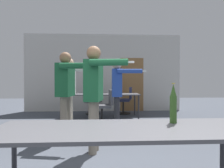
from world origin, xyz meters
TOP-DOWN VIEW (x-y plane):
  - back_wall at (0.03, 6.23)m, footprint 5.99×0.12m
  - conference_table_near at (0.11, 0.21)m, footprint 2.27×0.77m
  - conference_table_far at (-0.08, 4.82)m, footprint 2.37×0.82m
  - person_far_watching at (0.28, 3.11)m, footprint 0.75×0.59m
  - person_right_polo at (-0.81, 2.62)m, footprint 0.78×0.79m
  - person_center_tall at (-0.20, 1.74)m, footprint 0.76×0.73m
  - person_left_plaid at (-0.87, 3.53)m, footprint 0.77×0.68m
  - office_chair_side_rolled at (-0.31, 5.46)m, footprint 0.68×0.66m
  - office_chair_far_left at (0.76, 5.47)m, footprint 0.61×0.56m
  - office_chair_mid_tucked at (0.01, 4.16)m, footprint 0.58×0.52m
  - beer_bottle at (0.60, 0.38)m, footprint 0.07×0.07m

SIDE VIEW (x-z plane):
  - office_chair_mid_tucked at x=0.01m, z-range -0.04..0.87m
  - office_chair_side_rolled at x=-0.31m, z-range -0.03..0.87m
  - office_chair_far_left at x=0.76m, z-range -0.03..0.92m
  - conference_table_near at x=0.11m, z-range 0.32..1.07m
  - conference_table_far at x=-0.08m, z-range 0.32..1.08m
  - beer_bottle at x=0.60m, z-range 0.75..1.13m
  - person_far_watching at x=0.28m, z-range 0.18..1.84m
  - person_center_tall at x=-0.20m, z-range 0.18..1.91m
  - person_left_plaid at x=-0.87m, z-range 0.18..1.91m
  - person_right_polo at x=-0.81m, z-range 0.17..1.93m
  - back_wall at x=0.03m, z-range -0.01..2.94m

